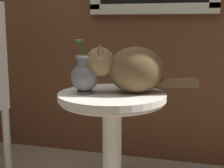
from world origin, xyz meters
TOP-DOWN VIEW (x-y plane):
  - wicker_side_table at (0.17, 0.09)m, footprint 0.59×0.59m
  - cat at (0.26, 0.14)m, footprint 0.59×0.33m
  - pewter_vase_with_ivy at (0.03, 0.05)m, footprint 0.15×0.15m

SIDE VIEW (x-z plane):
  - wicker_side_table at x=0.17m, z-range 0.10..0.70m
  - pewter_vase_with_ivy at x=0.03m, z-range 0.56..0.85m
  - cat at x=0.26m, z-range 0.60..0.87m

